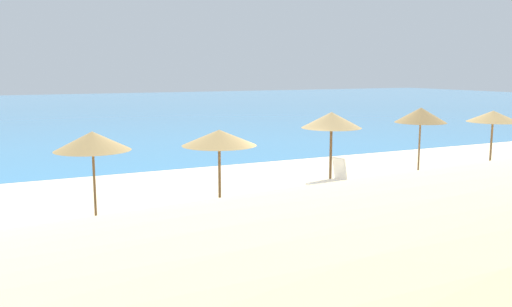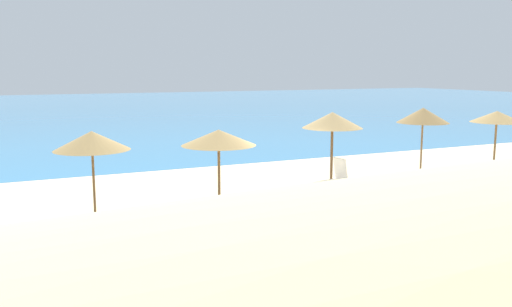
{
  "view_description": "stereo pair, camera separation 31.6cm",
  "coord_description": "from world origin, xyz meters",
  "px_view_note": "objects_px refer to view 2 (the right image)",
  "views": [
    {
      "loc": [
        -8.63,
        -14.58,
        4.3
      ],
      "look_at": [
        -0.78,
        1.57,
        1.49
      ],
      "focal_mm": 37.81,
      "sensor_mm": 36.0,
      "label": 1
    },
    {
      "loc": [
        -8.34,
        -14.72,
        4.3
      ],
      "look_at": [
        -0.78,
        1.57,
        1.49
      ],
      "focal_mm": 37.81,
      "sensor_mm": 36.0,
      "label": 2
    }
  ],
  "objects_px": {
    "beach_umbrella_6": "(423,115)",
    "beach_umbrella_7": "(497,117)",
    "beach_umbrella_5": "(332,120)",
    "beach_umbrella_3": "(92,141)",
    "beach_umbrella_4": "(219,138)",
    "cooler_box": "(137,217)",
    "lounge_chair_2": "(331,179)"
  },
  "relations": [
    {
      "from": "beach_umbrella_6",
      "to": "beach_umbrella_7",
      "type": "xyz_separation_m",
      "value": [
        3.98,
        -0.04,
        -0.2
      ]
    },
    {
      "from": "beach_umbrella_5",
      "to": "beach_umbrella_7",
      "type": "relative_size",
      "value": 1.08
    },
    {
      "from": "beach_umbrella_3",
      "to": "beach_umbrella_4",
      "type": "height_order",
      "value": "beach_umbrella_3"
    },
    {
      "from": "beach_umbrella_7",
      "to": "beach_umbrella_3",
      "type": "bearing_deg",
      "value": -179.65
    },
    {
      "from": "beach_umbrella_4",
      "to": "beach_umbrella_6",
      "type": "distance_m",
      "value": 8.71
    },
    {
      "from": "beach_umbrella_7",
      "to": "cooler_box",
      "type": "bearing_deg",
      "value": -174.16
    },
    {
      "from": "beach_umbrella_3",
      "to": "lounge_chair_2",
      "type": "relative_size",
      "value": 1.58
    },
    {
      "from": "beach_umbrella_5",
      "to": "lounge_chair_2",
      "type": "distance_m",
      "value": 2.14
    },
    {
      "from": "beach_umbrella_5",
      "to": "cooler_box",
      "type": "bearing_deg",
      "value": -166.57
    },
    {
      "from": "beach_umbrella_7",
      "to": "lounge_chair_2",
      "type": "bearing_deg",
      "value": -177.1
    },
    {
      "from": "beach_umbrella_4",
      "to": "cooler_box",
      "type": "xyz_separation_m",
      "value": [
        -2.94,
        -1.22,
        -1.94
      ]
    },
    {
      "from": "beach_umbrella_5",
      "to": "lounge_chair_2",
      "type": "relative_size",
      "value": 1.73
    },
    {
      "from": "beach_umbrella_4",
      "to": "beach_umbrella_5",
      "type": "bearing_deg",
      "value": 7.23
    },
    {
      "from": "beach_umbrella_4",
      "to": "cooler_box",
      "type": "bearing_deg",
      "value": -157.44
    },
    {
      "from": "beach_umbrella_5",
      "to": "beach_umbrella_6",
      "type": "xyz_separation_m",
      "value": [
        4.06,
        -0.18,
        0.05
      ]
    },
    {
      "from": "beach_umbrella_3",
      "to": "beach_umbrella_5",
      "type": "distance_m",
      "value": 8.5
    },
    {
      "from": "cooler_box",
      "to": "lounge_chair_2",
      "type": "bearing_deg",
      "value": 9.27
    },
    {
      "from": "beach_umbrella_4",
      "to": "beach_umbrella_7",
      "type": "bearing_deg",
      "value": 1.7
    },
    {
      "from": "beach_umbrella_3",
      "to": "cooler_box",
      "type": "height_order",
      "value": "beach_umbrella_3"
    },
    {
      "from": "beach_umbrella_4",
      "to": "cooler_box",
      "type": "height_order",
      "value": "beach_umbrella_4"
    },
    {
      "from": "beach_umbrella_6",
      "to": "cooler_box",
      "type": "bearing_deg",
      "value": -172.01
    },
    {
      "from": "beach_umbrella_7",
      "to": "lounge_chair_2",
      "type": "height_order",
      "value": "beach_umbrella_7"
    },
    {
      "from": "beach_umbrella_6",
      "to": "cooler_box",
      "type": "height_order",
      "value": "beach_umbrella_6"
    },
    {
      "from": "beach_umbrella_6",
      "to": "beach_umbrella_7",
      "type": "relative_size",
      "value": 1.1
    },
    {
      "from": "beach_umbrella_4",
      "to": "beach_umbrella_6",
      "type": "relative_size",
      "value": 0.85
    },
    {
      "from": "beach_umbrella_3",
      "to": "cooler_box",
      "type": "distance_m",
      "value": 2.68
    },
    {
      "from": "beach_umbrella_5",
      "to": "beach_umbrella_7",
      "type": "bearing_deg",
      "value": -1.51
    },
    {
      "from": "lounge_chair_2",
      "to": "beach_umbrella_6",
      "type": "bearing_deg",
      "value": -96.28
    },
    {
      "from": "beach_umbrella_3",
      "to": "lounge_chair_2",
      "type": "height_order",
      "value": "beach_umbrella_3"
    },
    {
      "from": "beach_umbrella_5",
      "to": "cooler_box",
      "type": "relative_size",
      "value": 4.88
    },
    {
      "from": "beach_umbrella_5",
      "to": "cooler_box",
      "type": "height_order",
      "value": "beach_umbrella_5"
    },
    {
      "from": "beach_umbrella_4",
      "to": "lounge_chair_2",
      "type": "distance_m",
      "value": 4.54
    }
  ]
}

